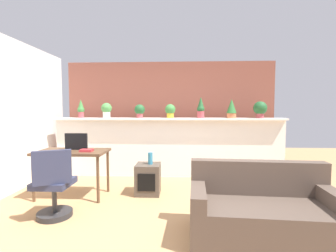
{
  "coord_description": "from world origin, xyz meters",
  "views": [
    {
      "loc": [
        0.23,
        -2.99,
        1.4
      ],
      "look_at": [
        0.02,
        1.35,
        1.11
      ],
      "focal_mm": 25.62,
      "sensor_mm": 36.0,
      "label": 1
    }
  ],
  "objects": [
    {
      "name": "ground_plane",
      "position": [
        0.0,
        0.0,
        0.0
      ],
      "size": [
        12.0,
        12.0,
        0.0
      ],
      "primitive_type": "plane",
      "color": "tan"
    },
    {
      "name": "divider_wall",
      "position": [
        0.0,
        2.0,
        0.6
      ],
      "size": [
        4.74,
        0.16,
        1.2
      ],
      "primitive_type": "cube",
      "color": "white",
      "rests_on": "ground"
    },
    {
      "name": "plant_shelf",
      "position": [
        0.0,
        1.96,
        1.22
      ],
      "size": [
        4.74,
        0.33,
        0.04
      ],
      "primitive_type": "cube",
      "color": "white",
      "rests_on": "divider_wall"
    },
    {
      "name": "brick_wall_behind",
      "position": [
        0.0,
        2.6,
        1.25
      ],
      "size": [
        4.74,
        0.1,
        2.5
      ],
      "primitive_type": "cube",
      "color": "brown",
      "rests_on": "ground"
    },
    {
      "name": "potted_plant_0",
      "position": [
        -1.84,
        1.95,
        1.43
      ],
      "size": [
        0.14,
        0.14,
        0.39
      ],
      "color": "#B7474C",
      "rests_on": "plant_shelf"
    },
    {
      "name": "potted_plant_1",
      "position": [
        -1.31,
        1.99,
        1.41
      ],
      "size": [
        0.22,
        0.22,
        0.31
      ],
      "color": "silver",
      "rests_on": "plant_shelf"
    },
    {
      "name": "potted_plant_2",
      "position": [
        -0.6,
        1.95,
        1.39
      ],
      "size": [
        0.21,
        0.21,
        0.28
      ],
      "color": "#B7474C",
      "rests_on": "plant_shelf"
    },
    {
      "name": "potted_plant_3",
      "position": [
        0.04,
        1.93,
        1.39
      ],
      "size": [
        0.21,
        0.21,
        0.28
      ],
      "color": "gold",
      "rests_on": "plant_shelf"
    },
    {
      "name": "potted_plant_4",
      "position": [
        0.66,
        1.95,
        1.44
      ],
      "size": [
        0.15,
        0.15,
        0.44
      ],
      "color": "#B7474C",
      "rests_on": "plant_shelf"
    },
    {
      "name": "potted_plant_5",
      "position": [
        1.28,
        1.94,
        1.43
      ],
      "size": [
        0.2,
        0.2,
        0.39
      ],
      "color": "#C66B42",
      "rests_on": "plant_shelf"
    },
    {
      "name": "potted_plant_6",
      "position": [
        1.85,
        1.92,
        1.42
      ],
      "size": [
        0.27,
        0.27,
        0.34
      ],
      "color": "#B7474C",
      "rests_on": "plant_shelf"
    },
    {
      "name": "desk",
      "position": [
        -1.49,
        0.73,
        0.67
      ],
      "size": [
        1.1,
        0.6,
        0.75
      ],
      "color": "brown",
      "rests_on": "ground"
    },
    {
      "name": "tv_monitor",
      "position": [
        -1.46,
        0.81,
        0.89
      ],
      "size": [
        0.37,
        0.04,
        0.27
      ],
      "primitive_type": "cube",
      "color": "black",
      "rests_on": "desk"
    },
    {
      "name": "office_chair",
      "position": [
        -1.38,
        -0.06,
        0.39
      ],
      "size": [
        0.51,
        0.52,
        0.91
      ],
      "color": "#262628",
      "rests_on": "ground"
    },
    {
      "name": "side_cube_shelf",
      "position": [
        -0.3,
        0.91,
        0.25
      ],
      "size": [
        0.4,
        0.41,
        0.5
      ],
      "color": "#4C4238",
      "rests_on": "ground"
    },
    {
      "name": "vase_on_shelf",
      "position": [
        -0.26,
        0.92,
        0.6
      ],
      "size": [
        0.08,
        0.08,
        0.19
      ],
      "primitive_type": "cylinder",
      "color": "teal",
      "rests_on": "side_cube_shelf"
    },
    {
      "name": "book_on_desk",
      "position": [
        -1.23,
        0.65,
        0.77
      ],
      "size": [
        0.19,
        0.14,
        0.04
      ],
      "primitive_type": "cube",
      "color": "#B22D33",
      "rests_on": "desk"
    },
    {
      "name": "couch",
      "position": [
        1.13,
        -0.4,
        0.28
      ],
      "size": [
        1.6,
        0.86,
        0.8
      ],
      "color": "brown",
      "rests_on": "ground"
    }
  ]
}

